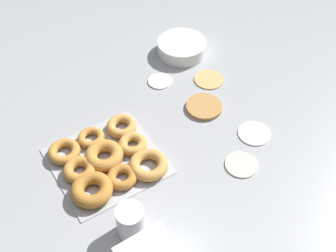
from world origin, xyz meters
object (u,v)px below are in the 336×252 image
(pancake_1, at_px, (204,107))
(pancake_0, at_px, (209,79))
(pancake_3, at_px, (160,81))
(batter_bowl, at_px, (182,47))
(pancake_2, at_px, (241,164))
(donut_tray, at_px, (107,160))
(pancake_4, at_px, (254,133))
(paper_cup, at_px, (131,222))

(pancake_1, bearing_deg, pancake_0, 136.78)
(pancake_3, relative_size, batter_bowl, 0.46)
(pancake_2, bearing_deg, donut_tray, -123.38)
(pancake_1, xyz_separation_m, batter_bowl, (-0.27, 0.10, 0.02))
(pancake_0, bearing_deg, pancake_4, -6.73)
(batter_bowl, bearing_deg, pancake_1, -19.86)
(pancake_4, xyz_separation_m, batter_bowl, (-0.44, 0.04, 0.02))
(pancake_1, bearing_deg, pancake_2, -10.88)
(pancake_0, relative_size, pancake_4, 1.02)
(pancake_3, height_order, paper_cup, paper_cup)
(pancake_3, distance_m, batter_bowl, 0.18)
(donut_tray, height_order, paper_cup, paper_cup)
(donut_tray, relative_size, batter_bowl, 1.68)
(paper_cup, bearing_deg, pancake_1, 121.78)
(pancake_1, distance_m, pancake_4, 0.18)
(pancake_4, height_order, paper_cup, paper_cup)
(donut_tray, xyz_separation_m, paper_cup, (0.22, -0.05, 0.03))
(batter_bowl, relative_size, paper_cup, 1.83)
(pancake_0, xyz_separation_m, pancake_1, (0.10, -0.09, 0.00))
(paper_cup, bearing_deg, donut_tray, 168.19)
(pancake_0, xyz_separation_m, pancake_2, (0.34, -0.14, 0.00))
(pancake_1, xyz_separation_m, pancake_3, (-0.18, -0.05, -0.00))
(pancake_0, xyz_separation_m, pancake_3, (-0.08, -0.15, 0.00))
(pancake_4, distance_m, batter_bowl, 0.45)
(pancake_3, xyz_separation_m, batter_bowl, (-0.09, 0.15, 0.02))
(pancake_0, height_order, pancake_3, pancake_3)
(pancake_1, relative_size, pancake_4, 1.18)
(pancake_0, relative_size, pancake_1, 0.87)
(pancake_4, xyz_separation_m, donut_tray, (-0.14, -0.42, 0.01))
(batter_bowl, bearing_deg, paper_cup, -43.94)
(pancake_2, relative_size, pancake_4, 0.94)
(donut_tray, bearing_deg, pancake_3, 124.85)
(donut_tray, xyz_separation_m, batter_bowl, (-0.31, 0.46, 0.01))
(pancake_2, xyz_separation_m, pancake_4, (-0.07, 0.11, -0.00))
(pancake_1, height_order, paper_cup, paper_cup)
(pancake_2, height_order, pancake_3, same)
(pancake_1, relative_size, donut_tray, 0.39)
(donut_tray, bearing_deg, pancake_2, 56.62)
(donut_tray, distance_m, paper_cup, 0.23)
(pancake_0, relative_size, pancake_3, 1.25)
(pancake_1, distance_m, pancake_3, 0.19)
(paper_cup, bearing_deg, pancake_3, 140.75)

